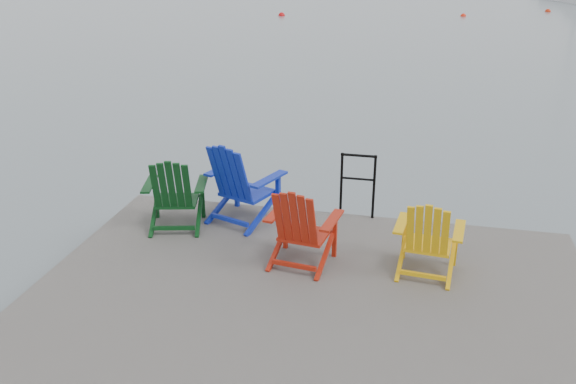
% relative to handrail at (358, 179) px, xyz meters
% --- Properties ---
extents(ground, '(400.00, 400.00, 0.00)m').
position_rel_handrail_xyz_m(ground, '(-0.25, -2.45, -1.04)').
color(ground, slate).
rests_on(ground, ground).
extents(dock, '(6.00, 5.00, 1.40)m').
position_rel_handrail_xyz_m(dock, '(-0.25, -2.45, -0.69)').
color(dock, '#302D2B').
rests_on(dock, ground).
extents(handrail, '(0.48, 0.04, 0.90)m').
position_rel_handrail_xyz_m(handrail, '(0.00, 0.00, 0.00)').
color(handrail, black).
rests_on(handrail, dock).
extents(chair_green, '(0.92, 0.87, 1.00)m').
position_rel_handrail_xyz_m(chair_green, '(-2.26, -0.87, -0.04)').
color(chair_green, '#093412').
rests_on(chair_green, dock).
extents(chair_blue, '(1.07, 1.02, 1.12)m').
position_rel_handrail_xyz_m(chair_blue, '(-1.49, -0.49, 0.02)').
color(chair_blue, '#0F24A3').
rests_on(chair_blue, dock).
extents(chair_red, '(0.86, 0.81, 0.99)m').
position_rel_handrail_xyz_m(chair_red, '(-0.48, -1.48, -0.04)').
color(chair_red, '#A31C0B').
rests_on(chair_red, dock).
extents(chair_yellow, '(0.80, 0.75, 0.94)m').
position_rel_handrail_xyz_m(chair_yellow, '(0.95, -1.39, -0.07)').
color(chair_yellow, '#EAAA0D').
rests_on(chair_yellow, dock).
extents(buoy_b, '(0.38, 0.38, 0.38)m').
position_rel_handrail_xyz_m(buoy_b, '(-7.67, 27.99, -1.04)').
color(buoy_b, red).
rests_on(buoy_b, ground).
extents(buoy_c, '(0.35, 0.35, 0.35)m').
position_rel_handrail_xyz_m(buoy_c, '(7.78, 33.71, -1.04)').
color(buoy_c, red).
rests_on(buoy_c, ground).
extents(buoy_d, '(0.32, 0.32, 0.32)m').
position_rel_handrail_xyz_m(buoy_d, '(2.62, 30.04, -1.04)').
color(buoy_d, red).
rests_on(buoy_d, ground).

